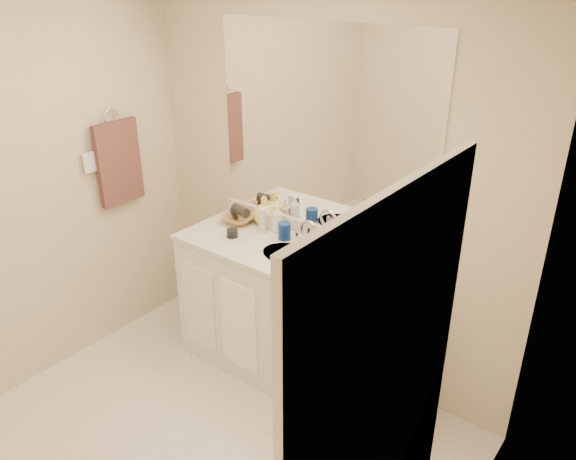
# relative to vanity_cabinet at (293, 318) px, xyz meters

# --- Properties ---
(wall_back) EXTENTS (2.60, 0.02, 2.40)m
(wall_back) POSITION_rel_vanity_cabinet_xyz_m (0.00, 0.28, 0.77)
(wall_back) COLOR beige
(wall_back) RESTS_ON floor
(wall_left) EXTENTS (0.02, 2.60, 2.40)m
(wall_left) POSITION_rel_vanity_cabinet_xyz_m (-1.30, -1.02, 0.77)
(wall_left) COLOR beige
(wall_left) RESTS_ON floor
(wall_right) EXTENTS (0.02, 2.60, 2.40)m
(wall_right) POSITION_rel_vanity_cabinet_xyz_m (1.30, -1.02, 0.77)
(wall_right) COLOR beige
(wall_right) RESTS_ON floor
(vanity_cabinet) EXTENTS (1.50, 0.55, 0.85)m
(vanity_cabinet) POSITION_rel_vanity_cabinet_xyz_m (0.00, 0.00, 0.00)
(vanity_cabinet) COLOR silver
(vanity_cabinet) RESTS_ON floor
(countertop) EXTENTS (1.52, 0.57, 0.03)m
(countertop) POSITION_rel_vanity_cabinet_xyz_m (0.00, 0.00, 0.44)
(countertop) COLOR silver
(countertop) RESTS_ON vanity_cabinet
(backsplash) EXTENTS (1.52, 0.03, 0.08)m
(backsplash) POSITION_rel_vanity_cabinet_xyz_m (0.00, 0.26, 0.50)
(backsplash) COLOR silver
(backsplash) RESTS_ON countertop
(sink_basin) EXTENTS (0.37, 0.37, 0.02)m
(sink_basin) POSITION_rel_vanity_cabinet_xyz_m (0.00, -0.02, 0.44)
(sink_basin) COLOR #BBB8A4
(sink_basin) RESTS_ON countertop
(faucet) EXTENTS (0.02, 0.02, 0.11)m
(faucet) POSITION_rel_vanity_cabinet_xyz_m (0.00, 0.16, 0.51)
(faucet) COLOR silver
(faucet) RESTS_ON countertop
(mirror) EXTENTS (1.48, 0.01, 1.20)m
(mirror) POSITION_rel_vanity_cabinet_xyz_m (0.00, 0.27, 1.14)
(mirror) COLOR white
(mirror) RESTS_ON wall_back
(blue_mug) EXTENTS (0.08, 0.08, 0.11)m
(blue_mug) POSITION_rel_vanity_cabinet_xyz_m (-0.16, 0.12, 0.51)
(blue_mug) COLOR navy
(blue_mug) RESTS_ON countertop
(tan_cup) EXTENTS (0.08, 0.08, 0.08)m
(tan_cup) POSITION_rel_vanity_cabinet_xyz_m (0.20, 0.10, 0.50)
(tan_cup) COLOR tan
(tan_cup) RESTS_ON countertop
(toothbrush) EXTENTS (0.02, 0.04, 0.21)m
(toothbrush) POSITION_rel_vanity_cabinet_xyz_m (0.21, 0.10, 0.60)
(toothbrush) COLOR #E33BAA
(toothbrush) RESTS_ON tan_cup
(mouthwash_bottle) EXTENTS (0.11, 0.11, 0.19)m
(mouthwash_bottle) POSITION_rel_vanity_cabinet_xyz_m (0.43, 0.04, 0.55)
(mouthwash_bottle) COLOR #0B8677
(mouthwash_bottle) RESTS_ON countertop
(soap_dish) EXTENTS (0.11, 0.09, 0.01)m
(soap_dish) POSITION_rel_vanity_cabinet_xyz_m (0.34, -0.10, 0.46)
(soap_dish) COLOR white
(soap_dish) RESTS_ON countertop
(green_soap) EXTENTS (0.08, 0.06, 0.02)m
(green_soap) POSITION_rel_vanity_cabinet_xyz_m (0.34, -0.10, 0.48)
(green_soap) COLOR #71DF36
(green_soap) RESTS_ON soap_dish
(orange_comb) EXTENTS (0.12, 0.04, 0.01)m
(orange_comb) POSITION_rel_vanity_cabinet_xyz_m (0.22, -0.19, 0.46)
(orange_comb) COLOR #DD4A17
(orange_comb) RESTS_ON countertop
(dark_jar) EXTENTS (0.09, 0.09, 0.05)m
(dark_jar) POSITION_rel_vanity_cabinet_xyz_m (-0.44, -0.06, 0.48)
(dark_jar) COLOR black
(dark_jar) RESTS_ON countertop
(extra_white_bottle) EXTENTS (0.05, 0.05, 0.16)m
(extra_white_bottle) POSITION_rel_vanity_cabinet_xyz_m (-0.33, 0.11, 0.53)
(extra_white_bottle) COLOR silver
(extra_white_bottle) RESTS_ON countertop
(soap_bottle_white) EXTENTS (0.09, 0.09, 0.18)m
(soap_bottle_white) POSITION_rel_vanity_cabinet_xyz_m (-0.26, 0.17, 0.55)
(soap_bottle_white) COLOR white
(soap_bottle_white) RESTS_ON countertop
(soap_bottle_cream) EXTENTS (0.07, 0.08, 0.16)m
(soap_bottle_cream) POSITION_rel_vanity_cabinet_xyz_m (-0.32, 0.19, 0.53)
(soap_bottle_cream) COLOR #F7E4C9
(soap_bottle_cream) RESTS_ON countertop
(soap_bottle_yellow) EXTENTS (0.17, 0.17, 0.19)m
(soap_bottle_yellow) POSITION_rel_vanity_cabinet_xyz_m (-0.40, 0.22, 0.55)
(soap_bottle_yellow) COLOR #FBE361
(soap_bottle_yellow) RESTS_ON countertop
(wicker_basket) EXTENTS (0.23, 0.23, 0.05)m
(wicker_basket) POSITION_rel_vanity_cabinet_xyz_m (-0.55, 0.13, 0.48)
(wicker_basket) COLOR #AA7C44
(wicker_basket) RESTS_ON countertop
(hair_dryer) EXTENTS (0.14, 0.09, 0.06)m
(hair_dryer) POSITION_rel_vanity_cabinet_xyz_m (-0.53, 0.13, 0.54)
(hair_dryer) COLOR black
(hair_dryer) RESTS_ON wicker_basket
(towel_ring) EXTENTS (0.01, 0.11, 0.11)m
(towel_ring) POSITION_rel_vanity_cabinet_xyz_m (-1.27, -0.25, 1.12)
(towel_ring) COLOR silver
(towel_ring) RESTS_ON wall_left
(hand_towel) EXTENTS (0.04, 0.32, 0.55)m
(hand_towel) POSITION_rel_vanity_cabinet_xyz_m (-1.25, -0.25, 0.82)
(hand_towel) COLOR #37201D
(hand_towel) RESTS_ON towel_ring
(switch_plate) EXTENTS (0.01, 0.08, 0.13)m
(switch_plate) POSITION_rel_vanity_cabinet_xyz_m (-1.27, -0.45, 0.88)
(switch_plate) COLOR silver
(switch_plate) RESTS_ON wall_left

